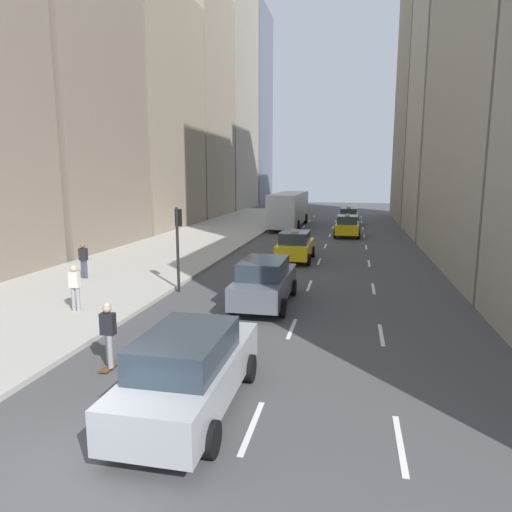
# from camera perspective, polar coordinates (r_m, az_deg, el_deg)

# --- Properties ---
(ground_plane) EXTENTS (160.00, 160.00, 0.00)m
(ground_plane) POSITION_cam_1_polar(r_m,az_deg,el_deg) (8.93, -21.85, -23.92)
(ground_plane) COLOR #474749
(sidewalk_left) EXTENTS (8.00, 66.00, 0.15)m
(sidewalk_left) POSITION_cam_1_polar(r_m,az_deg,el_deg) (35.29, -6.99, 2.09)
(sidewalk_left) COLOR #ADAAA3
(sidewalk_left) RESTS_ON ground
(lane_markings) EXTENTS (5.72, 56.00, 0.01)m
(lane_markings) POSITION_cam_1_polar(r_m,az_deg,el_deg) (29.52, 8.32, 0.38)
(lane_markings) COLOR white
(lane_markings) RESTS_ON ground
(building_row_left) EXTENTS (6.00, 81.75, 35.68)m
(building_row_left) POSITION_cam_1_polar(r_m,az_deg,el_deg) (52.11, -9.59, 21.00)
(building_row_left) COLOR gray
(building_row_left) RESTS_ON ground
(building_row_right) EXTENTS (6.00, 53.90, 36.46)m
(building_row_right) POSITION_cam_1_polar(r_m,az_deg,el_deg) (37.59, 25.84, 25.99)
(building_row_right) COLOR gray
(building_row_right) RESTS_ON ground
(taxi_lead) EXTENTS (2.02, 4.40, 1.87)m
(taxi_lead) POSITION_cam_1_polar(r_m,az_deg,el_deg) (46.64, 11.48, 4.87)
(taxi_lead) COLOR yellow
(taxi_lead) RESTS_ON ground
(taxi_second) EXTENTS (2.02, 4.40, 1.87)m
(taxi_second) POSITION_cam_1_polar(r_m,az_deg,el_deg) (37.78, 11.33, 3.72)
(taxi_second) COLOR yellow
(taxi_second) RESTS_ON ground
(taxi_third) EXTENTS (2.02, 4.40, 1.87)m
(taxi_third) POSITION_cam_1_polar(r_m,az_deg,el_deg) (26.52, 4.92, 1.28)
(taxi_third) COLOR yellow
(taxi_third) RESTS_ON ground
(sedan_black_near) EXTENTS (2.02, 4.93, 1.80)m
(sedan_black_near) POSITION_cam_1_polar(r_m,az_deg,el_deg) (9.85, -8.24, -13.86)
(sedan_black_near) COLOR #9EA0A5
(sedan_black_near) RESTS_ON ground
(sedan_silver_behind) EXTENTS (2.02, 4.87, 1.80)m
(sedan_silver_behind) POSITION_cam_1_polar(r_m,az_deg,el_deg) (17.40, 1.09, -3.18)
(sedan_silver_behind) COLOR #565B66
(sedan_silver_behind) RESTS_ON ground
(city_bus) EXTENTS (2.80, 11.61, 3.25)m
(city_bus) POSITION_cam_1_polar(r_m,az_deg,el_deg) (44.28, 4.16, 5.96)
(city_bus) COLOR #B7BCC1
(city_bus) RESTS_ON ground
(skateboarder) EXTENTS (0.36, 0.80, 1.75)m
(skateboarder) POSITION_cam_1_polar(r_m,az_deg,el_deg) (12.32, -17.98, -9.04)
(skateboarder) COLOR brown
(skateboarder) RESTS_ON ground
(pedestrian_mid_block) EXTENTS (0.36, 0.22, 1.65)m
(pedestrian_mid_block) POSITION_cam_1_polar(r_m,az_deg,el_deg) (17.27, -21.70, -3.48)
(pedestrian_mid_block) COLOR gray
(pedestrian_mid_block) RESTS_ON sidewalk_left
(pedestrian_far_walking) EXTENTS (0.36, 0.22, 1.65)m
(pedestrian_far_walking) POSITION_cam_1_polar(r_m,az_deg,el_deg) (22.66, -20.76, -0.35)
(pedestrian_far_walking) COLOR #383D51
(pedestrian_far_walking) RESTS_ON sidewalk_left
(traffic_light_pole) EXTENTS (0.24, 0.42, 3.60)m
(traffic_light_pole) POSITION_cam_1_polar(r_m,az_deg,el_deg) (19.43, -9.71, 2.55)
(traffic_light_pole) COLOR black
(traffic_light_pole) RESTS_ON ground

